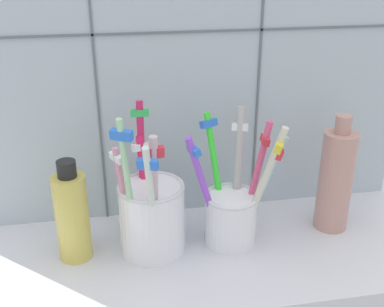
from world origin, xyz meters
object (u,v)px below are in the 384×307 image
at_px(toothbrush_cup_right, 233,209).
at_px(soap_bottle, 72,215).
at_px(toothbrush_cup_left, 151,213).
at_px(ceramic_vase, 336,179).

relative_size(toothbrush_cup_right, soap_bottle, 1.32).
relative_size(toothbrush_cup_left, ceramic_vase, 1.20).
bearing_deg(toothbrush_cup_right, toothbrush_cup_left, -179.28).
height_order(toothbrush_cup_left, ceramic_vase, toothbrush_cup_left).
bearing_deg(toothbrush_cup_left, ceramic_vase, 2.41).
bearing_deg(toothbrush_cup_left, soap_bottle, 178.37).
bearing_deg(toothbrush_cup_right, ceramic_vase, 3.66).
xyz_separation_m(ceramic_vase, soap_bottle, (-0.34, -0.01, -0.01)).
relative_size(ceramic_vase, soap_bottle, 1.24).
bearing_deg(soap_bottle, ceramic_vase, 1.29).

